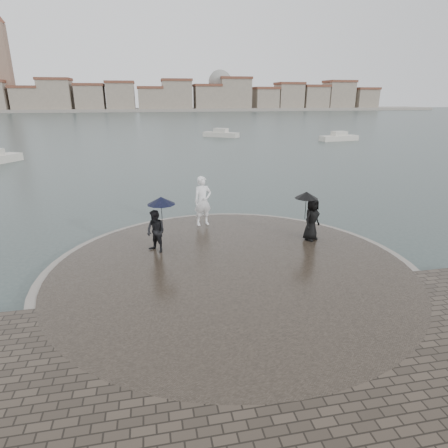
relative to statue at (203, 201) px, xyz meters
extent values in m
plane|color=#2B3835|center=(0.29, -8.05, -1.45)|extent=(400.00, 400.00, 0.00)
cylinder|color=gray|center=(0.29, -4.55, -1.29)|extent=(12.50, 12.50, 0.32)
cylinder|color=#2D261E|center=(0.29, -4.55, -1.27)|extent=(11.90, 11.90, 0.36)
imported|color=white|center=(0.00, 0.00, 0.00)|extent=(0.89, 0.68, 2.18)
imported|color=black|center=(-2.12, -2.70, -0.31)|extent=(0.96, 0.96, 1.57)
cylinder|color=black|center=(-1.87, -2.60, 0.26)|extent=(0.02, 0.02, 0.90)
cone|color=black|center=(-1.87, -2.60, 0.81)|extent=(1.02, 1.02, 0.28)
imported|color=black|center=(3.93, -2.67, -0.24)|extent=(1.00, 0.92, 1.71)
cylinder|color=black|center=(3.68, -2.57, 0.21)|extent=(0.02, 0.02, 0.90)
cone|color=black|center=(3.68, -2.57, 0.73)|extent=(0.91, 0.91, 0.26)
cube|color=gray|center=(0.29, 154.95, -0.85)|extent=(260.00, 20.00, 1.20)
cube|color=gray|center=(-47.71, 151.95, 3.05)|extent=(10.00, 10.00, 9.00)
cube|color=brown|center=(-47.71, 151.95, 8.05)|extent=(10.60, 10.60, 1.00)
cube|color=gray|center=(-36.71, 151.95, 4.55)|extent=(12.00, 10.00, 12.00)
cube|color=brown|center=(-36.71, 151.95, 11.05)|extent=(12.60, 10.60, 1.00)
cube|color=gray|center=(-23.71, 151.95, 3.55)|extent=(11.00, 10.00, 10.00)
cube|color=brown|center=(-23.71, 151.95, 9.05)|extent=(11.60, 10.60, 1.00)
cube|color=gray|center=(-11.71, 151.95, 4.05)|extent=(11.00, 10.00, 11.00)
cube|color=brown|center=(-11.71, 151.95, 10.05)|extent=(11.60, 10.60, 1.00)
cube|color=gray|center=(0.29, 151.95, 3.05)|extent=(10.00, 10.00, 9.00)
cube|color=brown|center=(0.29, 151.95, 8.05)|extent=(10.60, 10.60, 1.00)
cube|color=gray|center=(11.29, 151.95, 4.55)|extent=(12.00, 10.00, 12.00)
cube|color=brown|center=(11.29, 151.95, 11.05)|extent=(12.60, 10.60, 1.00)
cube|color=gray|center=(24.29, 151.95, 3.55)|extent=(11.00, 10.00, 10.00)
cube|color=brown|center=(24.29, 151.95, 9.05)|extent=(11.60, 10.60, 1.00)
cube|color=gray|center=(36.29, 151.95, 5.05)|extent=(13.00, 10.00, 13.00)
cube|color=brown|center=(36.29, 151.95, 12.05)|extent=(13.60, 10.60, 1.00)
cube|color=gray|center=(50.29, 151.95, 3.05)|extent=(10.00, 10.00, 9.00)
cube|color=brown|center=(50.29, 151.95, 8.05)|extent=(10.60, 10.60, 1.00)
cube|color=gray|center=(61.29, 151.95, 4.05)|extent=(11.00, 10.00, 11.00)
cube|color=brown|center=(61.29, 151.95, 10.05)|extent=(11.60, 10.60, 1.00)
cube|color=gray|center=(73.29, 151.95, 3.55)|extent=(11.00, 10.00, 10.00)
cube|color=brown|center=(73.29, 151.95, 9.05)|extent=(11.60, 10.60, 1.00)
cube|color=gray|center=(85.29, 151.95, 4.55)|extent=(12.00, 10.00, 12.00)
cube|color=brown|center=(85.29, 151.95, 11.05)|extent=(12.60, 10.60, 1.00)
cube|color=gray|center=(98.29, 151.95, 3.05)|extent=(10.00, 10.00, 9.00)
cube|color=brown|center=(98.29, 151.95, 8.05)|extent=(10.60, 10.60, 1.00)
cube|color=#846654|center=(-54.71, 153.95, 14.55)|extent=(5.00, 5.00, 32.00)
sphere|color=gray|center=(30.29, 153.95, 10.55)|extent=(10.00, 10.00, 10.00)
cube|color=beige|center=(8.84, 41.46, -1.20)|extent=(5.32, 4.64, 0.90)
cube|color=beige|center=(8.84, 41.46, -0.60)|extent=(2.32, 2.18, 0.90)
cube|color=beige|center=(23.96, 33.19, -1.20)|extent=(5.68, 2.40, 0.90)
cube|color=beige|center=(23.96, 33.19, -0.60)|extent=(2.16, 1.48, 0.90)
camera|label=1|loc=(-2.22, -15.68, 4.31)|focal=30.00mm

